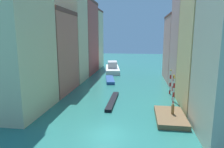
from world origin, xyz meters
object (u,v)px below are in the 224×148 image
person_on_dock (173,109)px  gondola_black (112,101)px  mooring_pole_1 (173,88)px  motorboat_0 (110,80)px  waterfront_dock (170,117)px  mooring_pole_2 (170,82)px  mooring_pole_0 (174,91)px  vaporetto_white (112,68)px

person_on_dock → gondola_black: 9.86m
gondola_black → mooring_pole_1: bearing=11.7°
motorboat_0 → mooring_pole_1: bearing=-46.9°
waterfront_dock → mooring_pole_1: 7.84m
gondola_black → mooring_pole_2: bearing=32.0°
mooring_pole_0 → gondola_black: 9.35m
mooring_pole_1 → gondola_black: size_ratio=0.48×
mooring_pole_1 → motorboat_0: (-12.09, 12.91, -1.87)m
waterfront_dock → motorboat_0: 23.00m
waterfront_dock → motorboat_0: (-10.66, 20.38, 0.00)m
waterfront_dock → motorboat_0: bearing=117.6°
waterfront_dock → vaporetto_white: bearing=109.7°
person_on_dock → mooring_pole_0: bearing=80.3°
mooring_pole_0 → mooring_pole_1: (0.31, 2.32, -0.05)m
mooring_pole_0 → motorboat_0: 19.36m
person_on_dock → waterfront_dock: bearing=-133.9°
waterfront_dock → vaporetto_white: (-11.81, 32.96, 0.74)m
vaporetto_white → gondola_black: bearing=-82.1°
mooring_pole_1 → vaporetto_white: bearing=117.5°
vaporetto_white → person_on_dock: bearing=-69.6°
mooring_pole_2 → mooring_pole_0: bearing=-93.8°
mooring_pole_1 → person_on_dock: bearing=-99.0°
motorboat_0 → mooring_pole_2: bearing=-36.1°
waterfront_dock → vaporetto_white: vaporetto_white is taller
mooring_pole_2 → person_on_dock: bearing=-96.4°
mooring_pole_1 → vaporetto_white: size_ratio=0.33×
mooring_pole_1 → motorboat_0: mooring_pole_1 is taller
vaporetto_white → gondola_black: (3.81, -27.43, -0.83)m
mooring_pole_0 → vaporetto_white: size_ratio=0.34×
mooring_pole_1 → vaporetto_white: (-13.25, 25.49, -1.14)m
mooring_pole_0 → motorboat_0: (-11.79, 15.23, -1.93)m
waterfront_dock → vaporetto_white: 35.02m
gondola_black → waterfront_dock: bearing=-34.6°
mooring_pole_2 → motorboat_0: bearing=143.9°
mooring_pole_1 → motorboat_0: 17.79m
person_on_dock → mooring_pole_2: 11.28m
waterfront_dock → mooring_pole_0: bearing=77.7°
person_on_dock → mooring_pole_1: size_ratio=0.34×
person_on_dock → motorboat_0: (-10.96, 20.07, -0.97)m
person_on_dock → motorboat_0: 22.89m
mooring_pole_2 → motorboat_0: mooring_pole_2 is taller
mooring_pole_2 → motorboat_0: size_ratio=0.56×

